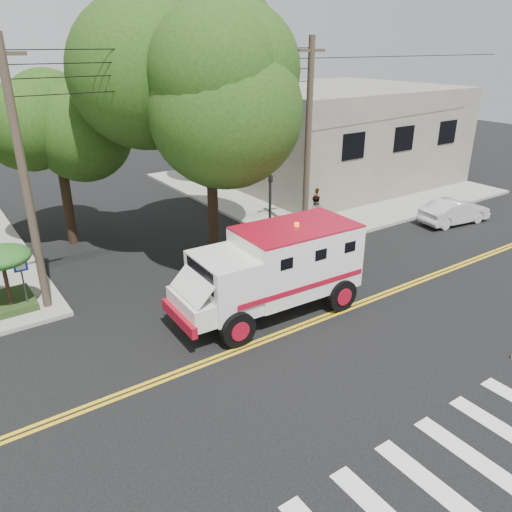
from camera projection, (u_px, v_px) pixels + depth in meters
ground at (276, 336)px, 16.05m from camera, size 100.00×100.00×0.00m
sidewalk_ne at (317, 183)px, 33.29m from camera, size 17.00×17.00×0.15m
building_right at (332, 133)px, 33.25m from camera, size 14.00×12.00×6.00m
utility_pole_left at (26, 185)px, 15.90m from camera, size 0.28×0.28×9.00m
utility_pole_right at (308, 145)px, 22.27m from camera, size 0.28×0.28×9.00m
tree_main at (222, 85)px, 18.93m from camera, size 6.08×5.70×9.85m
tree_left at (64, 118)px, 21.32m from camera, size 4.48×4.20×7.70m
tree_right at (239, 89)px, 30.21m from camera, size 4.80×4.50×8.20m
traffic_signal at (270, 206)px, 21.40m from camera, size 0.15×0.18×3.60m
accessibility_sign at (22, 277)px, 16.95m from camera, size 0.45×0.10×2.02m
armored_truck at (275, 267)px, 16.88m from camera, size 6.68×2.88×3.00m
parked_sedan at (454, 211)px, 25.84m from camera, size 4.04×1.88×1.28m
pedestrian_a at (315, 203)px, 26.25m from camera, size 0.67×0.54×1.60m
pedestrian_b at (315, 214)px, 24.21m from camera, size 1.09×1.00×1.81m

